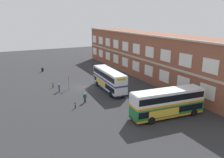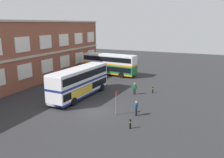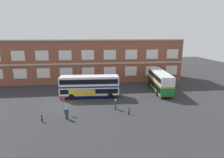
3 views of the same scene
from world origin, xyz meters
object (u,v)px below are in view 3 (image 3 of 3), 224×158
safety_bollard_west (42,118)px  bus_stand_flag (64,103)px  double_decker_middle (160,81)px  waiting_passenger (116,104)px  second_passenger (67,113)px  double_decker_near (89,86)px  safety_bollard_east (129,111)px

safety_bollard_west → bus_stand_flag: bearing=44.9°
double_decker_middle → safety_bollard_west: (-21.14, -11.97, -1.66)m
waiting_passenger → second_passenger: bearing=-160.0°
double_decker_near → double_decker_middle: 14.81m
double_decker_middle → safety_bollard_west: double_decker_middle is taller
double_decker_near → bus_stand_flag: bearing=-118.8°
second_passenger → safety_bollard_east: second_passenger is taller
double_decker_middle → safety_bollard_east: size_ratio=11.78×
bus_stand_flag → safety_bollard_east: size_ratio=2.84×
second_passenger → double_decker_middle: bearing=32.7°
double_decker_middle → waiting_passenger: size_ratio=6.58×
second_passenger → bus_stand_flag: size_ratio=0.63×
safety_bollard_east → double_decker_middle: bearing=51.4°
waiting_passenger → bus_stand_flag: bearing=-176.1°
bus_stand_flag → safety_bollard_east: 9.91m
waiting_passenger → safety_bollard_east: waiting_passenger is taller
double_decker_near → double_decker_middle: (14.63, 2.29, 0.00)m
second_passenger → waiting_passenger: bearing=20.0°
waiting_passenger → safety_bollard_west: 11.08m
double_decker_near → bus_stand_flag: (-3.89, -7.07, -0.51)m
bus_stand_flag → safety_bollard_east: bearing=-9.9°
double_decker_near → safety_bollard_east: (5.81, -8.77, -1.66)m
double_decker_near → double_decker_middle: same height
double_decker_near → waiting_passenger: (4.10, -6.53, -1.22)m
bus_stand_flag → safety_bollard_east: bus_stand_flag is taller
double_decker_near → safety_bollard_west: double_decker_near is taller
waiting_passenger → safety_bollard_east: size_ratio=1.79×
double_decker_near → second_passenger: (-3.23, -9.20, -1.22)m
bus_stand_flag → double_decker_middle: bearing=26.8°
safety_bollard_west → double_decker_middle: bearing=29.5°
safety_bollard_west → safety_bollard_east: (12.33, 0.91, 0.00)m
safety_bollard_east → bus_stand_flag: bearing=170.1°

